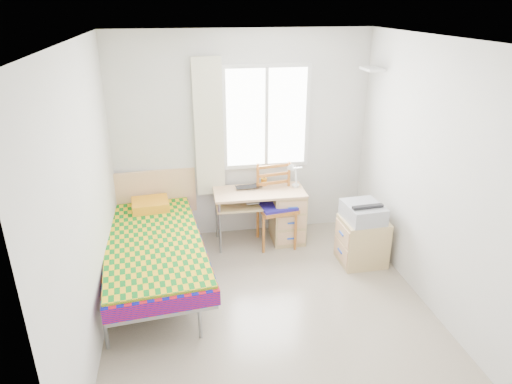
% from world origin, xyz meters
% --- Properties ---
extents(floor, '(3.50, 3.50, 0.00)m').
position_xyz_m(floor, '(0.00, 0.00, 0.00)').
color(floor, '#BCAD93').
rests_on(floor, ground).
extents(ceiling, '(3.50, 3.50, 0.00)m').
position_xyz_m(ceiling, '(0.00, 0.00, 2.60)').
color(ceiling, white).
rests_on(ceiling, wall_back).
extents(wall_back, '(3.20, 0.00, 3.20)m').
position_xyz_m(wall_back, '(0.00, 1.75, 1.30)').
color(wall_back, silver).
rests_on(wall_back, ground).
extents(wall_left, '(0.00, 3.50, 3.50)m').
position_xyz_m(wall_left, '(-1.60, 0.00, 1.30)').
color(wall_left, silver).
rests_on(wall_left, ground).
extents(wall_right, '(0.00, 3.50, 3.50)m').
position_xyz_m(wall_right, '(1.60, 0.00, 1.30)').
color(wall_right, silver).
rests_on(wall_right, ground).
extents(window, '(1.10, 0.04, 1.30)m').
position_xyz_m(window, '(0.30, 1.73, 1.55)').
color(window, white).
rests_on(window, wall_back).
extents(curtain, '(0.35, 0.05, 1.70)m').
position_xyz_m(curtain, '(-0.42, 1.68, 1.45)').
color(curtain, beige).
rests_on(curtain, wall_back).
extents(floating_shelf, '(0.20, 0.32, 0.03)m').
position_xyz_m(floating_shelf, '(1.49, 1.40, 2.15)').
color(floating_shelf, white).
rests_on(floating_shelf, wall_right).
extents(bed, '(1.21, 2.26, 0.94)m').
position_xyz_m(bed, '(-1.13, 0.75, 0.46)').
color(bed, gray).
rests_on(bed, floor).
extents(desk, '(1.14, 0.54, 0.70)m').
position_xyz_m(desk, '(0.45, 1.41, 0.38)').
color(desk, '#E1AD76').
rests_on(desk, floor).
extents(chair, '(0.51, 0.51, 1.04)m').
position_xyz_m(chair, '(0.36, 1.36, 0.58)').
color(chair, '#994A1D').
rests_on(chair, floor).
extents(cabinet, '(0.52, 0.46, 0.56)m').
position_xyz_m(cabinet, '(1.25, 0.69, 0.28)').
color(cabinet, tan).
rests_on(cabinet, floor).
extents(printer, '(0.43, 0.49, 0.20)m').
position_xyz_m(printer, '(1.23, 0.70, 0.66)').
color(printer, '#ACB0B5').
rests_on(printer, cabinet).
extents(laptop, '(0.34, 0.24, 0.03)m').
position_xyz_m(laptop, '(0.04, 1.48, 0.72)').
color(laptop, black).
rests_on(laptop, desk).
extents(pen_cup, '(0.08, 0.08, 0.09)m').
position_xyz_m(pen_cup, '(0.25, 1.59, 0.75)').
color(pen_cup, orange).
rests_on(pen_cup, desk).
extents(task_lamp, '(0.21, 0.31, 0.37)m').
position_xyz_m(task_lamp, '(0.57, 1.36, 0.93)').
color(task_lamp, white).
rests_on(task_lamp, desk).
extents(book, '(0.16, 0.22, 0.02)m').
position_xyz_m(book, '(-0.02, 1.39, 0.59)').
color(book, gray).
rests_on(book, desk).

